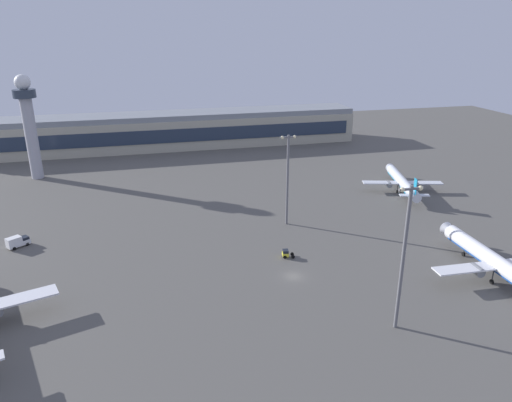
{
  "coord_description": "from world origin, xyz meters",
  "views": [
    {
      "loc": [
        -33.05,
        -93.69,
        55.41
      ],
      "look_at": [
        1.49,
        41.15,
        4.0
      ],
      "focal_mm": 33.46,
      "sensor_mm": 36.0,
      "label": 1
    }
  ],
  "objects_px": {
    "airplane_taxiway_distant": "(402,182)",
    "pushback_tug": "(286,253)",
    "airplane_far_stand": "(497,264)",
    "catering_truck": "(17,242)",
    "apron_light_central": "(288,175)",
    "control_tower": "(29,120)",
    "apron_light_east": "(404,251)"
  },
  "relations": [
    {
      "from": "airplane_taxiway_distant",
      "to": "pushback_tug",
      "type": "height_order",
      "value": "airplane_taxiway_distant"
    },
    {
      "from": "airplane_far_stand",
      "to": "airplane_taxiway_distant",
      "type": "height_order",
      "value": "airplane_far_stand"
    },
    {
      "from": "airplane_taxiway_distant",
      "to": "catering_truck",
      "type": "relative_size",
      "value": 5.92
    },
    {
      "from": "catering_truck",
      "to": "airplane_taxiway_distant",
      "type": "bearing_deg",
      "value": 60.81
    },
    {
      "from": "pushback_tug",
      "to": "apron_light_central",
      "type": "relative_size",
      "value": 0.12
    },
    {
      "from": "control_tower",
      "to": "catering_truck",
      "type": "bearing_deg",
      "value": -85.41
    },
    {
      "from": "control_tower",
      "to": "airplane_far_stand",
      "type": "distance_m",
      "value": 161.27
    },
    {
      "from": "airplane_far_stand",
      "to": "apron_light_central",
      "type": "relative_size",
      "value": 1.52
    },
    {
      "from": "pushback_tug",
      "to": "catering_truck",
      "type": "relative_size",
      "value": 0.56
    },
    {
      "from": "airplane_taxiway_distant",
      "to": "apron_light_east",
      "type": "xyz_separation_m",
      "value": [
        -43.79,
        -72.55,
        12.98
      ]
    },
    {
      "from": "airplane_taxiway_distant",
      "to": "catering_truck",
      "type": "height_order",
      "value": "airplane_taxiway_distant"
    },
    {
      "from": "pushback_tug",
      "to": "airplane_far_stand",
      "type": "bearing_deg",
      "value": -106.91
    },
    {
      "from": "apron_light_central",
      "to": "catering_truck",
      "type": "bearing_deg",
      "value": 177.94
    },
    {
      "from": "control_tower",
      "to": "airplane_far_stand",
      "type": "xyz_separation_m",
      "value": [
        116.02,
        -110.47,
        -18.52
      ]
    },
    {
      "from": "airplane_taxiway_distant",
      "to": "control_tower",
      "type": "bearing_deg",
      "value": 174.38
    },
    {
      "from": "catering_truck",
      "to": "apron_light_east",
      "type": "distance_m",
      "value": 98.44
    },
    {
      "from": "airplane_far_stand",
      "to": "pushback_tug",
      "type": "relative_size",
      "value": 12.17
    },
    {
      "from": "airplane_taxiway_distant",
      "to": "catering_truck",
      "type": "distance_m",
      "value": 123.56
    },
    {
      "from": "pushback_tug",
      "to": "apron_light_east",
      "type": "distance_m",
      "value": 38.87
    },
    {
      "from": "apron_light_central",
      "to": "pushback_tug",
      "type": "bearing_deg",
      "value": -108.11
    },
    {
      "from": "control_tower",
      "to": "catering_truck",
      "type": "height_order",
      "value": "control_tower"
    },
    {
      "from": "catering_truck",
      "to": "airplane_far_stand",
      "type": "bearing_deg",
      "value": 31.17
    },
    {
      "from": "apron_light_east",
      "to": "apron_light_central",
      "type": "bearing_deg",
      "value": 95.03
    },
    {
      "from": "catering_truck",
      "to": "apron_light_central",
      "type": "relative_size",
      "value": 0.22
    },
    {
      "from": "airplane_far_stand",
      "to": "apron_light_central",
      "type": "distance_m",
      "value": 57.87
    },
    {
      "from": "airplane_far_stand",
      "to": "pushback_tug",
      "type": "bearing_deg",
      "value": 155.19
    },
    {
      "from": "control_tower",
      "to": "airplane_far_stand",
      "type": "height_order",
      "value": "control_tower"
    },
    {
      "from": "airplane_taxiway_distant",
      "to": "apron_light_central",
      "type": "bearing_deg",
      "value": -144.14
    },
    {
      "from": "control_tower",
      "to": "airplane_taxiway_distant",
      "type": "relative_size",
      "value": 1.11
    },
    {
      "from": "control_tower",
      "to": "airplane_taxiway_distant",
      "type": "bearing_deg",
      "value": -21.07
    },
    {
      "from": "control_tower",
      "to": "airplane_far_stand",
      "type": "relative_size",
      "value": 0.96
    },
    {
      "from": "pushback_tug",
      "to": "catering_truck",
      "type": "height_order",
      "value": "catering_truck"
    }
  ]
}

